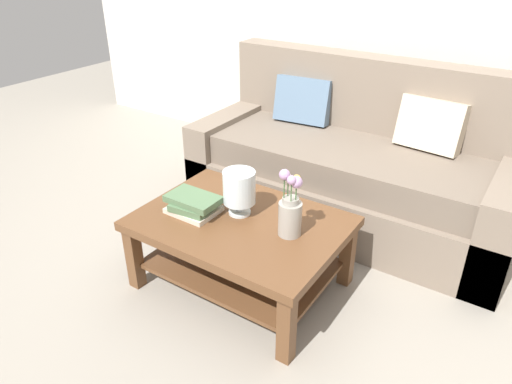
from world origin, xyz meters
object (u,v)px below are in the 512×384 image
glass_hurricane_vase (239,188)px  book_stack_main (194,204)px  coffee_table (241,238)px  couch (353,168)px  flower_pitcher (290,210)px

glass_hurricane_vase → book_stack_main: bearing=-149.5°
coffee_table → glass_hurricane_vase: (-0.05, 0.05, 0.27)m
couch → glass_hurricane_vase: (-0.24, -1.01, 0.22)m
flower_pitcher → glass_hurricane_vase: bearing=175.1°
coffee_table → glass_hurricane_vase: size_ratio=4.34×
book_stack_main → glass_hurricane_vase: glass_hurricane_vase is taller
book_stack_main → flower_pitcher: flower_pitcher is taller
glass_hurricane_vase → flower_pitcher: 0.33m
coffee_table → glass_hurricane_vase: 0.28m
coffee_table → flower_pitcher: (0.28, 0.02, 0.26)m
couch → glass_hurricane_vase: 1.06m
coffee_table → glass_hurricane_vase: glass_hurricane_vase is taller
coffee_table → flower_pitcher: size_ratio=3.00×
couch → glass_hurricane_vase: couch is taller
couch → flower_pitcher: bearing=-84.9°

